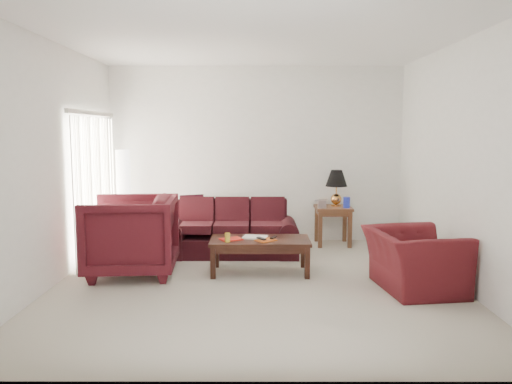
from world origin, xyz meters
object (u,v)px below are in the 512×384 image
(floor_lamp, at_px, (124,198))
(armchair_left, at_px, (131,235))
(coffee_table, at_px, (260,256))
(sofa, at_px, (232,228))
(armchair_right, at_px, (414,260))
(end_table, at_px, (333,226))

(floor_lamp, height_order, armchair_left, floor_lamp)
(floor_lamp, height_order, coffee_table, floor_lamp)
(sofa, relative_size, armchair_right, 1.82)
(armchair_right, bearing_deg, end_table, 6.18)
(armchair_left, distance_m, coffee_table, 1.74)
(end_table, relative_size, coffee_table, 0.49)
(armchair_right, distance_m, coffee_table, 1.98)
(armchair_right, bearing_deg, floor_lamp, 52.68)
(armchair_left, bearing_deg, sofa, 125.92)
(sofa, height_order, floor_lamp, floor_lamp)
(sofa, bearing_deg, floor_lamp, 159.76)
(armchair_left, bearing_deg, floor_lamp, -166.37)
(sofa, relative_size, floor_lamp, 1.24)
(armchair_right, bearing_deg, armchair_left, 71.86)
(coffee_table, bearing_deg, floor_lamp, 134.43)
(floor_lamp, distance_m, coffee_table, 2.80)
(floor_lamp, bearing_deg, armchair_left, -72.41)
(end_table, bearing_deg, sofa, -156.95)
(floor_lamp, distance_m, armchair_left, 1.76)
(armchair_left, height_order, coffee_table, armchair_left)
(armchair_right, relative_size, coffee_table, 0.84)
(end_table, bearing_deg, coffee_table, -126.02)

